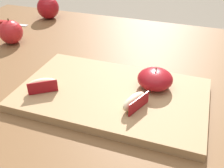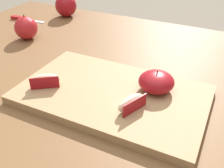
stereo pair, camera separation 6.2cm
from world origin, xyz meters
The scene contains 8 objects.
dining_table centered at (0.00, 0.00, 0.65)m, with size 1.39×0.98×0.73m.
cutting_board centered at (0.07, -0.09, 0.75)m, with size 0.45×0.27×0.02m.
apple_half_skin_up centered at (0.17, -0.04, 0.78)m, with size 0.09×0.09×0.05m.
apple_wedge_left centered at (0.14, -0.14, 0.77)m, with size 0.05×0.08×0.03m.
apple_wedge_front centered at (-0.09, -0.15, 0.77)m, with size 0.07×0.06×0.03m.
paring_knife centered at (-0.53, 0.25, 0.74)m, with size 0.16×0.04×0.01m.
whole_apple_red_delicious centered at (-0.38, 0.38, 0.78)m, with size 0.09×0.09×0.10m.
whole_apple_crimson centered at (-0.37, 0.10, 0.78)m, with size 0.08×0.08×0.09m.
Camera 1 is at (0.24, -0.59, 1.11)m, focal length 41.78 mm.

